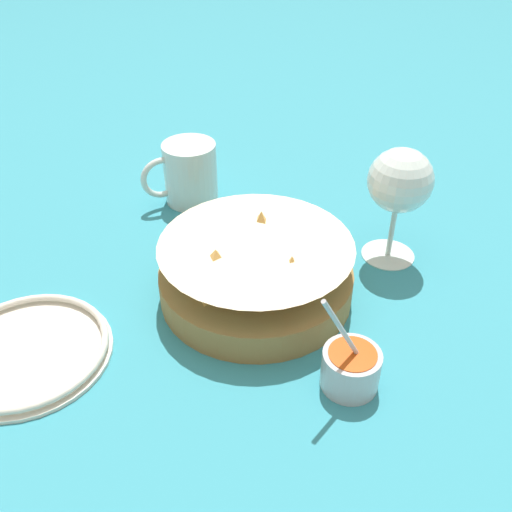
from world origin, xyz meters
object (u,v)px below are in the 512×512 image
food_basket (255,273)px  side_plate (27,351)px  beer_mug (190,175)px  wine_glass (400,184)px  sauce_cup (351,367)px

food_basket → side_plate: 0.27m
beer_mug → wine_glass: bearing=127.7°
sauce_cup → side_plate: bearing=-31.4°
food_basket → side_plate: food_basket is taller
sauce_cup → beer_mug: size_ratio=1.10×
food_basket → side_plate: size_ratio=1.28×
side_plate → wine_glass: bearing=178.5°
food_basket → wine_glass: wine_glass is taller
side_plate → sauce_cup: bearing=148.6°
wine_glass → side_plate: size_ratio=0.85×
beer_mug → food_basket: bearing=88.9°
beer_mug → side_plate: 0.36m
sauce_cup → wine_glass: wine_glass is taller
food_basket → sauce_cup: sauce_cup is taller
sauce_cup → wine_glass: bearing=-135.0°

